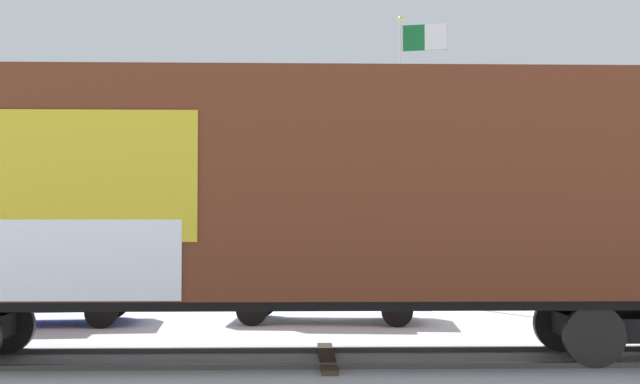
# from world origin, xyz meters

# --- Properties ---
(ground_plane) EXTENTS (260.00, 260.00, 0.00)m
(ground_plane) POSITION_xyz_m (0.00, 0.00, 0.00)
(ground_plane) COLOR silver
(track) EXTENTS (60.02, 4.35, 0.08)m
(track) POSITION_xyz_m (1.17, 0.03, 0.04)
(track) COLOR #4C4742
(track) RESTS_ON ground_plane
(freight_car) EXTENTS (16.18, 3.41, 4.55)m
(freight_car) POSITION_xyz_m (0.26, -0.00, 2.60)
(freight_car) COLOR #5B2B19
(freight_car) RESTS_ON ground_plane
(flagpole) EXTENTS (1.31, 0.35, 7.76)m
(flagpole) POSITION_xyz_m (3.14, 9.23, 4.83)
(flagpole) COLOR silver
(flagpole) RESTS_ON ground_plane
(hillside) EXTENTS (144.32, 31.41, 14.34)m
(hillside) POSITION_xyz_m (0.05, 74.03, 4.72)
(hillside) COLOR slate
(hillside) RESTS_ON ground_plane
(parked_car_blue) EXTENTS (4.81, 2.32, 1.78)m
(parked_car_blue) POSITION_xyz_m (-5.35, 4.22, 0.88)
(parked_car_blue) COLOR navy
(parked_car_blue) RESTS_ON ground_plane
(parked_car_silver) EXTENTS (4.43, 2.02, 1.54)m
(parked_car_silver) POSITION_xyz_m (0.87, 4.72, 0.79)
(parked_car_silver) COLOR #B7BABF
(parked_car_silver) RESTS_ON ground_plane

